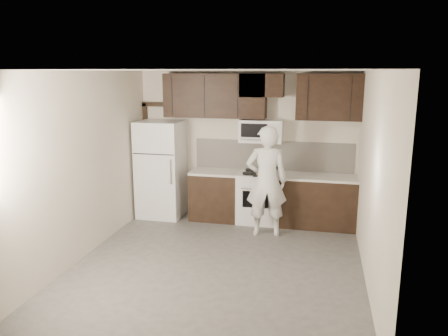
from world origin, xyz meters
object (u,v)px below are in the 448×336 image
(refrigerator, at_px, (161,169))
(person, at_px, (266,181))
(microwave, at_px, (261,131))
(stove, at_px, (259,197))

(refrigerator, xyz_separation_m, person, (2.06, -0.59, 0.02))
(person, bearing_deg, microwave, -84.28)
(microwave, bearing_deg, refrigerator, -174.85)
(stove, height_order, person, person)
(microwave, bearing_deg, person, -74.73)
(stove, bearing_deg, person, -72.09)
(refrigerator, height_order, person, person)
(microwave, relative_size, refrigerator, 0.42)
(microwave, relative_size, person, 0.41)
(stove, relative_size, person, 0.51)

